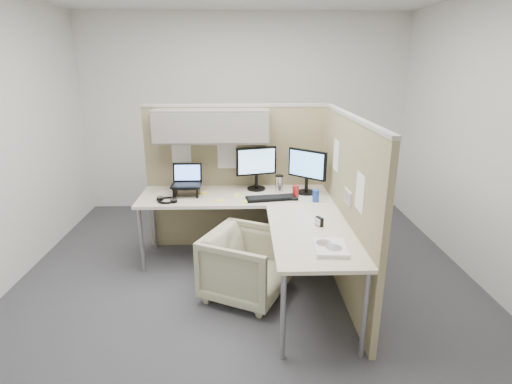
{
  "coord_description": "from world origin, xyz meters",
  "views": [
    {
      "loc": [
        -0.01,
        -3.44,
        2.04
      ],
      "look_at": [
        0.1,
        0.25,
        0.85
      ],
      "focal_mm": 28.0,
      "sensor_mm": 36.0,
      "label": 1
    }
  ],
  "objects_px": {
    "office_chair": "(246,262)",
    "keyboard": "(271,198)",
    "desk": "(259,212)",
    "monitor_left": "(256,165)"
  },
  "relations": [
    {
      "from": "desk",
      "to": "monitor_left",
      "type": "distance_m",
      "value": 0.67
    },
    {
      "from": "office_chair",
      "to": "keyboard",
      "type": "bearing_deg",
      "value": 2.14
    },
    {
      "from": "office_chair",
      "to": "keyboard",
      "type": "height_order",
      "value": "keyboard"
    },
    {
      "from": "monitor_left",
      "to": "keyboard",
      "type": "xyz_separation_m",
      "value": [
        0.14,
        -0.34,
        -0.26
      ]
    },
    {
      "from": "office_chair",
      "to": "monitor_left",
      "type": "height_order",
      "value": "monitor_left"
    },
    {
      "from": "monitor_left",
      "to": "keyboard",
      "type": "height_order",
      "value": "monitor_left"
    },
    {
      "from": "desk",
      "to": "keyboard",
      "type": "bearing_deg",
      "value": 62.53
    },
    {
      "from": "desk",
      "to": "monitor_left",
      "type": "xyz_separation_m",
      "value": [
        -0.01,
        0.59,
        0.32
      ]
    },
    {
      "from": "desk",
      "to": "keyboard",
      "type": "relative_size",
      "value": 3.99
    },
    {
      "from": "office_chair",
      "to": "keyboard",
      "type": "distance_m",
      "value": 0.76
    }
  ]
}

